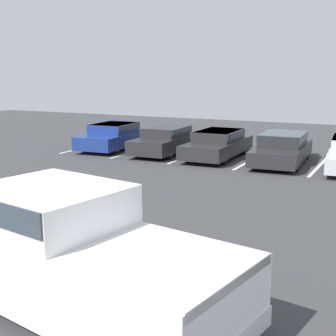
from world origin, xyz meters
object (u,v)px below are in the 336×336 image
parked_sedan_c (218,143)px  parked_sedan_d (282,147)px  parked_sedan_a (114,135)px  parked_sedan_b (166,139)px  traffic_cone (17,211)px  pickup_truck (65,251)px

parked_sedan_c → parked_sedan_d: bearing=88.4°
parked_sedan_d → parked_sedan_a: bearing=-93.3°
parked_sedan_b → parked_sedan_d: bearing=87.6°
parked_sedan_d → traffic_cone: size_ratio=8.28×
parked_sedan_a → parked_sedan_c: size_ratio=0.94×
parked_sedan_a → parked_sedan_d: 8.03m
pickup_truck → parked_sedan_d: pickup_truck is taller
parked_sedan_b → parked_sedan_c: (2.48, 0.02, -0.01)m
parked_sedan_c → traffic_cone: parked_sedan_c is taller
parked_sedan_b → traffic_cone: 10.62m
parked_sedan_d → traffic_cone: bearing=-23.7°
parked_sedan_b → parked_sedan_c: parked_sedan_b is taller
parked_sedan_a → traffic_cone: 11.31m
parked_sedan_a → traffic_cone: size_ratio=7.51×
parked_sedan_b → traffic_cone: parked_sedan_b is taller
pickup_truck → parked_sedan_b: bearing=121.0°
parked_sedan_c → traffic_cone: (-1.16, -10.55, -0.36)m
parked_sedan_b → parked_sedan_d: size_ratio=0.93×
parked_sedan_a → parked_sedan_c: bearing=86.0°
parked_sedan_d → traffic_cone: parked_sedan_d is taller
parked_sedan_b → parked_sedan_c: 2.48m
parked_sedan_c → parked_sedan_d: size_ratio=0.97×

